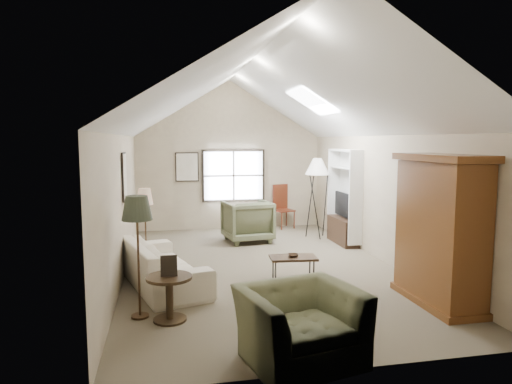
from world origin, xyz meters
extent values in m
cube|color=#69604B|center=(0.00, 0.00, 0.00)|extent=(5.00, 8.00, 0.01)
cube|color=#BBAD8E|center=(0.00, 4.00, 1.25)|extent=(5.00, 0.01, 2.50)
cube|color=#BBAD8E|center=(0.00, -4.00, 1.25)|extent=(5.00, 0.01, 2.50)
cube|color=#BBAD8E|center=(-2.50, 0.00, 1.25)|extent=(0.01, 8.00, 2.50)
cube|color=#BBAD8E|center=(2.50, 0.00, 1.25)|extent=(0.01, 8.00, 2.50)
cube|color=black|center=(0.10, 3.96, 1.45)|extent=(1.72, 0.08, 1.42)
cube|color=black|center=(-2.47, 0.30, 1.75)|extent=(0.68, 0.04, 0.88)
cube|color=black|center=(-1.15, 3.97, 1.70)|extent=(0.62, 0.04, 0.78)
cube|color=brown|center=(2.18, -2.40, 1.10)|extent=(0.60, 1.50, 2.20)
cube|color=white|center=(2.34, 1.60, 1.15)|extent=(0.32, 1.30, 2.10)
cube|color=#382316|center=(2.32, 1.60, 0.30)|extent=(0.34, 1.18, 0.60)
cube|color=black|center=(2.32, 1.60, 0.92)|extent=(0.05, 0.90, 0.55)
imported|color=white|center=(-1.83, -0.69, 0.36)|extent=(1.60, 2.62, 0.72)
imported|color=#686849|center=(-0.34, -3.70, 0.40)|extent=(1.44, 1.32, 0.80)
imported|color=#555E41|center=(0.17, 2.26, 0.49)|extent=(1.19, 1.21, 0.98)
cube|color=#3E2A19|center=(0.40, -0.88, 0.20)|extent=(0.84, 0.52, 0.41)
imported|color=#352415|center=(0.40, -0.88, 0.43)|extent=(0.21, 0.21, 0.05)
cylinder|color=#382817|center=(-1.73, -2.29, 0.31)|extent=(0.76, 0.76, 0.61)
cube|color=maroon|center=(1.46, 3.70, 0.60)|extent=(0.58, 0.58, 1.19)
camera|label=1|loc=(-1.77, -8.29, 2.41)|focal=32.00mm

